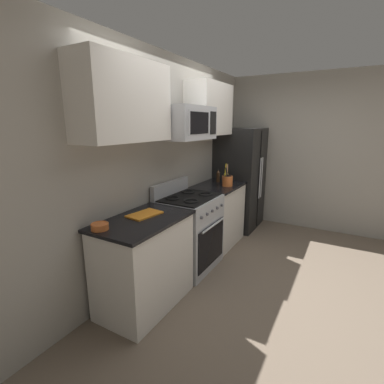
% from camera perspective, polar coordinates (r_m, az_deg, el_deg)
% --- Properties ---
extents(ground_plane, '(16.00, 16.00, 0.00)m').
position_cam_1_polar(ground_plane, '(3.52, 8.56, -16.99)').
color(ground_plane, '#6B5B4C').
extents(wall_back, '(8.00, 0.10, 2.60)m').
position_cam_1_polar(wall_back, '(3.52, -5.84, 5.72)').
color(wall_back, '#9E998E').
rests_on(wall_back, ground).
extents(counter_left, '(0.99, 0.60, 0.91)m').
position_cam_1_polar(counter_left, '(2.89, -9.61, -13.96)').
color(counter_left, silver).
rests_on(counter_left, ground).
extents(range_oven, '(0.76, 0.65, 1.09)m').
position_cam_1_polar(range_oven, '(3.54, -0.56, -8.04)').
color(range_oven, '#B2B5BA').
rests_on(range_oven, ground).
extents(counter_right, '(0.90, 0.60, 0.91)m').
position_cam_1_polar(counter_right, '(4.25, 5.14, -4.55)').
color(counter_right, silver).
rests_on(counter_right, ground).
extents(refrigerator, '(0.86, 0.71, 1.71)m').
position_cam_1_polar(refrigerator, '(4.95, 9.73, 2.75)').
color(refrigerator, black).
rests_on(refrigerator, ground).
extents(wall_right, '(0.10, 8.00, 2.60)m').
position_cam_1_polar(wall_right, '(5.24, 18.15, 7.77)').
color(wall_right, '#9E998E').
rests_on(wall_right, ground).
extents(microwave, '(0.76, 0.44, 0.38)m').
position_cam_1_polar(microwave, '(3.30, -1.02, 13.89)').
color(microwave, '#B2B5BA').
extents(upper_cabinets_left, '(0.98, 0.34, 0.71)m').
position_cam_1_polar(upper_cabinets_left, '(2.66, -13.73, 17.53)').
color(upper_cabinets_left, silver).
extents(upper_cabinets_right, '(0.89, 0.34, 0.71)m').
position_cam_1_polar(upper_cabinets_right, '(4.10, 3.64, 16.45)').
color(upper_cabinets_right, silver).
extents(utensil_crock, '(0.15, 0.15, 0.32)m').
position_cam_1_polar(utensil_crock, '(4.06, 7.21, 2.37)').
color(utensil_crock, '#D1662D').
rests_on(utensil_crock, counter_right).
extents(cutting_board, '(0.36, 0.25, 0.02)m').
position_cam_1_polar(cutting_board, '(2.81, -9.64, -4.50)').
color(cutting_board, orange).
rests_on(cutting_board, counter_left).
extents(bottle_soy, '(0.06, 0.06, 0.20)m').
position_cam_1_polar(bottle_soy, '(4.32, 5.34, 3.25)').
color(bottle_soy, '#382314').
rests_on(bottle_soy, counter_right).
extents(bottle_oil, '(0.07, 0.07, 0.20)m').
position_cam_1_polar(bottle_oil, '(4.26, 6.95, 3.03)').
color(bottle_oil, gold).
rests_on(bottle_oil, counter_right).
extents(prep_bowl, '(0.15, 0.15, 0.06)m').
position_cam_1_polar(prep_bowl, '(2.52, -18.29, -6.65)').
color(prep_bowl, '#D1662D').
rests_on(prep_bowl, counter_left).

